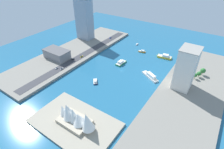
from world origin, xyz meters
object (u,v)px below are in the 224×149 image
at_px(ferry_green_doubledeck, 121,63).
at_px(hatchback_blue, 110,38).
at_px(ferry_yellow_fast, 165,57).
at_px(opera_landmark, 75,117).
at_px(warehouse_low_gray, 57,54).
at_px(sedan_silver, 62,69).
at_px(ferry_white_commuter, 150,76).
at_px(tower_tall_glass, 84,19).
at_px(traffic_light_waterfront, 97,48).
at_px(taxi_yellow_cab, 81,56).
at_px(patrol_launch_navy, 95,81).
at_px(suv_black, 73,59).
at_px(water_taxi_orange, 142,51).
at_px(hotel_broad_white, 186,69).
at_px(van_white, 57,68).
at_px(sailboat_small_white, 137,44).

xyz_separation_m(ferry_green_doubledeck, hatchback_blue, (63.61, -64.77, 2.39)).
xyz_separation_m(ferry_yellow_fast, opera_landmark, (22.32, 175.17, 8.34)).
relative_size(warehouse_low_gray, sedan_silver, 8.42).
relative_size(ferry_green_doubledeck, ferry_white_commuter, 0.74).
relative_size(tower_tall_glass, opera_landmark, 1.66).
relative_size(ferry_yellow_fast, ferry_white_commuter, 0.87).
xyz_separation_m(hatchback_blue, traffic_light_waterfront, (-10.39, 54.73, 3.45)).
height_order(tower_tall_glass, traffic_light_waterfront, tower_tall_glass).
bearing_deg(taxi_yellow_cab, opera_landmark, 130.13).
xyz_separation_m(patrol_launch_navy, suv_black, (60.71, -22.58, 2.90)).
relative_size(warehouse_low_gray, suv_black, 8.05).
relative_size(water_taxi_orange, traffic_light_waterfront, 1.97).
distance_m(ferry_yellow_fast, taxi_yellow_cab, 130.37).
height_order(hotel_broad_white, opera_landmark, hotel_broad_white).
distance_m(warehouse_low_gray, opera_landmark, 137.36).
relative_size(water_taxi_orange, patrol_launch_navy, 1.04).
bearing_deg(van_white, hotel_broad_white, -159.77).
height_order(sailboat_small_white, van_white, sailboat_small_white).
relative_size(ferry_white_commuter, taxi_yellow_cab, 5.54).
distance_m(water_taxi_orange, traffic_light_waterfront, 75.54).
bearing_deg(ferry_yellow_fast, water_taxi_orange, 3.18).
distance_m(ferry_yellow_fast, sailboat_small_white, 61.82).
xyz_separation_m(van_white, opera_landmark, (-88.95, 54.33, 6.26)).
relative_size(patrol_launch_navy, opera_landmark, 0.29).
height_order(tower_tall_glass, opera_landmark, tower_tall_glass).
xyz_separation_m(patrol_launch_navy, opera_landmark, (-27.77, 63.25, 9.21)).
height_order(ferry_white_commuter, sedan_silver, ferry_white_commuter).
bearing_deg(water_taxi_orange, suv_black, 50.20).
bearing_deg(hatchback_blue, water_taxi_orange, 170.17).
bearing_deg(hatchback_blue, traffic_light_waterfront, 100.75).
bearing_deg(ferry_green_doubledeck, warehouse_low_gray, 26.19).
distance_m(sailboat_small_white, traffic_light_waterfront, 76.57).
height_order(water_taxi_orange, patrol_launch_navy, water_taxi_orange).
relative_size(water_taxi_orange, ferry_green_doubledeck, 0.63).
bearing_deg(tower_tall_glass, opera_landmark, 128.57).
height_order(taxi_yellow_cab, sedan_silver, taxi_yellow_cab).
relative_size(van_white, sedan_silver, 0.92).
height_order(patrol_launch_navy, warehouse_low_gray, warehouse_low_gray).
xyz_separation_m(ferry_green_doubledeck, hotel_broad_white, (-91.11, 9.40, 26.57)).
bearing_deg(van_white, ferry_yellow_fast, -132.64).
relative_size(patrol_launch_navy, taxi_yellow_cab, 2.50).
relative_size(ferry_green_doubledeck, traffic_light_waterfront, 3.11).
bearing_deg(patrol_launch_navy, hotel_broad_white, -152.81).
relative_size(suv_black, sedan_silver, 1.05).
bearing_deg(sailboat_small_white, hotel_broad_white, 140.92).
bearing_deg(ferry_white_commuter, tower_tall_glass, -17.39).
height_order(hotel_broad_white, sedan_silver, hotel_broad_white).
xyz_separation_m(water_taxi_orange, patrol_launch_navy, (11.97, 109.81, -0.06)).
xyz_separation_m(ferry_green_doubledeck, van_white, (63.97, 66.56, 2.41)).
bearing_deg(sailboat_small_white, ferry_yellow_fast, 161.60).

